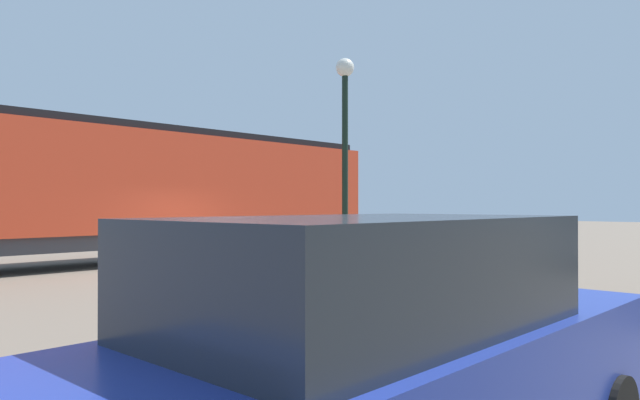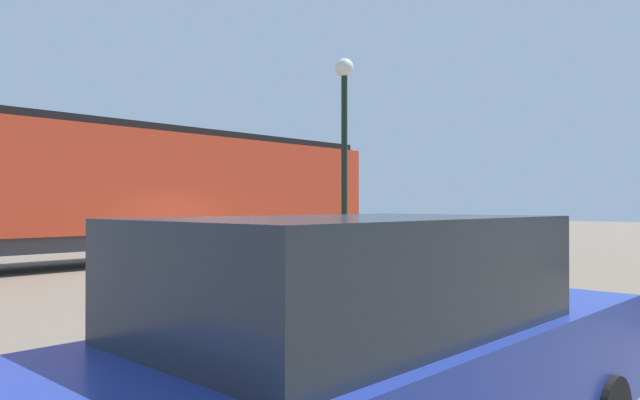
% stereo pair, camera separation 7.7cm
% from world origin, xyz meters
% --- Properties ---
extents(ground_plane, '(120.00, 120.00, 0.00)m').
position_xyz_m(ground_plane, '(0.00, 0.00, 0.00)').
color(ground_plane, '#756656').
extents(locomotive, '(3.04, 18.31, 4.40)m').
position_xyz_m(locomotive, '(-3.79, 0.45, 2.45)').
color(locomotive, red).
rests_on(locomotive, ground_plane).
extents(parked_car_blue, '(1.81, 4.61, 1.78)m').
position_xyz_m(parked_car_blue, '(11.51, -7.57, 0.91)').
color(parked_car_blue, '#23389E').
rests_on(parked_car_blue, ground_plane).
extents(lamp_post, '(0.48, 0.48, 5.70)m').
position_xyz_m(lamp_post, '(3.63, 1.25, 3.91)').
color(lamp_post, black).
rests_on(lamp_post, ground_plane).
extents(platform_fence, '(0.05, 9.51, 1.22)m').
position_xyz_m(platform_fence, '(2.88, 6.32, 0.78)').
color(platform_fence, black).
rests_on(platform_fence, ground_plane).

